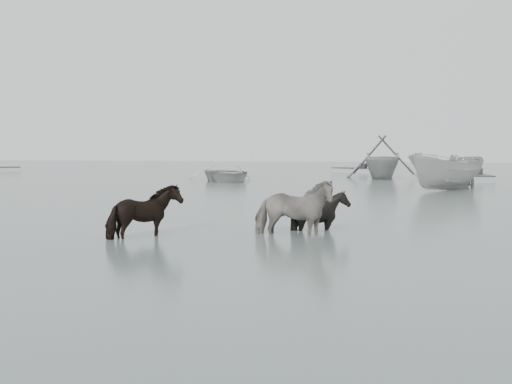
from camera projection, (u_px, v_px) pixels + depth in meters
ground at (261, 234)px, 15.29m from camera, size 140.00×140.00×0.00m
pony_pinto at (293, 201)px, 14.97m from camera, size 1.96×0.94×1.64m
pony_dark at (145, 206)px, 14.61m from camera, size 1.59×1.73×1.46m
pony_black at (321, 202)px, 16.02m from camera, size 1.51×1.41×1.37m
rowboat_lead at (225, 172)px, 38.07m from camera, size 5.81×6.55×1.12m
rowboat_trail at (383, 156)px, 41.00m from camera, size 5.15×5.86×2.92m
boat_small at (447, 170)px, 30.18m from camera, size 4.68×4.90×1.90m
skiff_port at (474, 175)px, 38.30m from camera, size 1.87×5.43×0.75m
skiff_mid at (359, 168)px, 50.13m from camera, size 5.67×4.25×0.75m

